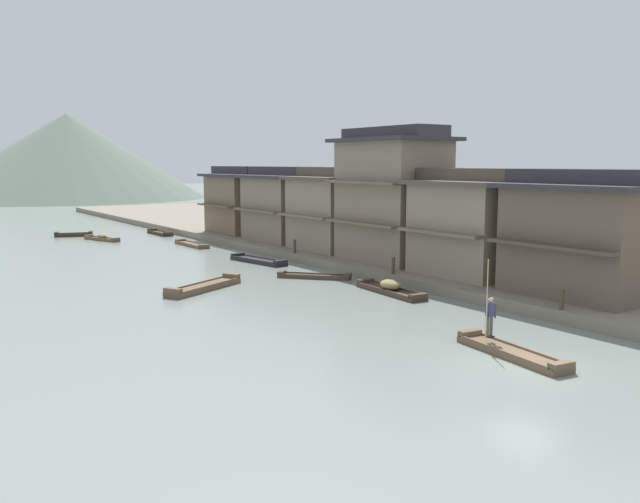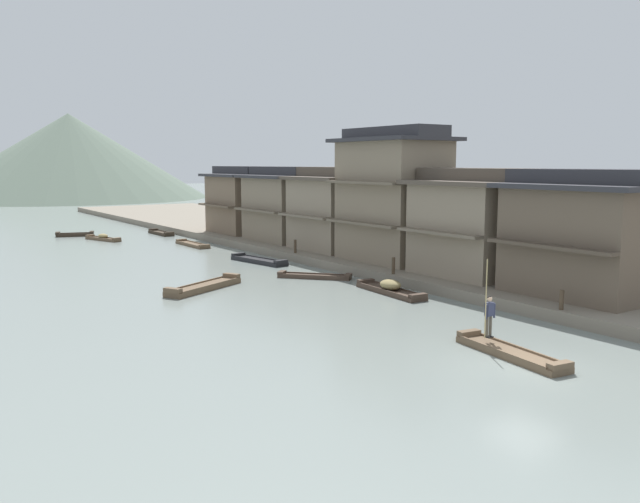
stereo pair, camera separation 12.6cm
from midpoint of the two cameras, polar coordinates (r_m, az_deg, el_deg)
The scene contains 23 objects.
ground_plane at distance 24.03m, azimuth 17.63°, elevation -9.62°, with size 400.00×400.00×0.00m, color gray.
riverbank_right at distance 55.65m, azimuth 2.94°, elevation 0.78°, with size 18.00×110.00×0.59m, color slate.
boat_foreground_poled at distance 25.09m, azimuth 16.43°, elevation -8.49°, with size 1.70×5.11×0.44m.
boatman_person at distance 25.61m, azimuth 14.68°, elevation -5.08°, with size 0.57×0.26×3.04m.
boat_moored_nearest at distance 40.07m, azimuth -0.39°, elevation -2.18°, with size 3.68×3.99×0.36m.
boat_moored_second at distance 56.78m, azimuth -11.01°, elevation 0.61°, with size 1.06×5.12×0.36m.
boat_moored_third at distance 67.33m, azimuth -20.56°, elevation 1.39°, with size 3.59×2.07×0.46m.
boat_moored_far at distance 62.89m, azimuth -18.36°, elevation 1.11°, with size 2.18×4.42×0.61m.
boat_midriver_drifting at distance 66.51m, azimuth -13.66°, elevation 1.57°, with size 1.08×4.46×0.42m.
boat_midriver_upstream at distance 35.62m, azimuth 6.26°, elevation -3.26°, with size 1.55×5.27×0.76m.
boat_upstream_distant at distance 37.01m, azimuth -9.99°, elevation -3.05°, with size 5.39×3.54×0.53m.
boat_crossing_west at distance 46.53m, azimuth -5.29°, elevation -0.80°, with size 1.95×5.34×0.45m.
house_waterfront_nearest at distance 34.20m, azimuth 22.22°, elevation 1.41°, with size 6.06×7.58×6.14m.
house_waterfront_second at distance 38.83m, azimuth 13.62°, elevation 2.45°, with size 6.65×6.93×6.14m.
house_waterfront_tall at distance 43.37m, azimuth 6.43°, elevation 4.87°, with size 5.70×7.71×8.74m.
house_waterfront_narrow at distance 49.03m, azimuth 1.51°, elevation 3.72°, with size 6.40×6.90×6.14m.
house_waterfront_far at distance 54.81m, azimuth -2.85°, elevation 4.13°, with size 6.20×7.64×6.14m.
house_waterfront_end at distance 61.48m, azimuth -6.58°, elevation 4.48°, with size 6.23×7.23×6.14m.
mooring_post_dock_near at distance 30.76m, azimuth 20.45°, elevation -3.98°, with size 0.20×0.20×0.88m, color #473828.
mooring_post_dock_mid at distance 38.29m, azimuth 6.52°, elevation -1.24°, with size 0.20×0.20×0.98m, color #473828.
mooring_post_dock_far at distance 46.92m, azimuth -2.10°, elevation 0.45°, with size 0.20×0.20×0.97m, color #473828.
hill_far_west at distance 139.86m, azimuth -23.33°, elevation 6.72°, with size 39.74×39.74×12.16m, color #5B6B5B.
hill_far_centre at distance 141.59m, azimuth -20.97°, elevation 7.79°, with size 54.19×54.19×16.86m, color #5B6B5B.
Camera 2 is at (-18.15, -14.06, 7.01)m, focal length 36.65 mm.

